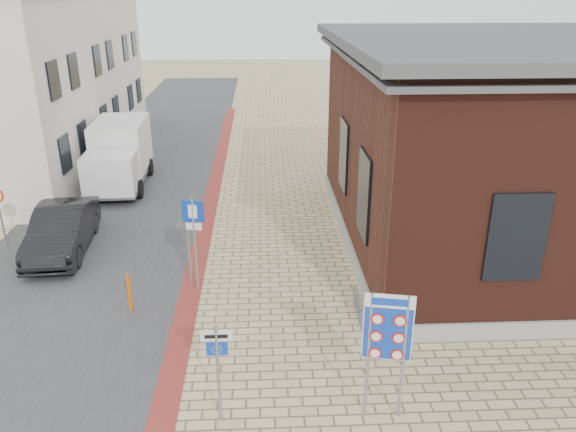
{
  "coord_description": "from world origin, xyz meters",
  "views": [
    {
      "loc": [
        0.13,
        -10.58,
        8.18
      ],
      "look_at": [
        0.84,
        4.02,
        2.2
      ],
      "focal_mm": 35.0,
      "sensor_mm": 36.0,
      "label": 1
    }
  ],
  "objects_px": {
    "parking_sign": "(194,227)",
    "essen_sign": "(218,359)",
    "border_sign": "(388,330)",
    "bollard": "(129,292)",
    "box_truck": "(119,154)",
    "sedan": "(62,230)"
  },
  "relations": [
    {
      "from": "parking_sign",
      "to": "essen_sign",
      "type": "bearing_deg",
      "value": -68.77
    },
    {
      "from": "box_truck",
      "to": "essen_sign",
      "type": "distance_m",
      "value": 15.74
    },
    {
      "from": "essen_sign",
      "to": "bollard",
      "type": "distance_m",
      "value": 5.16
    },
    {
      "from": "parking_sign",
      "to": "bollard",
      "type": "bearing_deg",
      "value": -136.2
    },
    {
      "from": "box_truck",
      "to": "parking_sign",
      "type": "bearing_deg",
      "value": -67.98
    },
    {
      "from": "parking_sign",
      "to": "bollard",
      "type": "relative_size",
      "value": 2.54
    },
    {
      "from": "bollard",
      "to": "parking_sign",
      "type": "bearing_deg",
      "value": 33.05
    },
    {
      "from": "box_truck",
      "to": "sedan",
      "type": "bearing_deg",
      "value": -96.08
    },
    {
      "from": "essen_sign",
      "to": "sedan",
      "type": "bearing_deg",
      "value": 124.92
    },
    {
      "from": "border_sign",
      "to": "parking_sign",
      "type": "distance_m",
      "value": 6.91
    },
    {
      "from": "border_sign",
      "to": "box_truck",
      "type": "bearing_deg",
      "value": 131.18
    },
    {
      "from": "box_truck",
      "to": "border_sign",
      "type": "relative_size",
      "value": 1.9
    },
    {
      "from": "essen_sign",
      "to": "parking_sign",
      "type": "distance_m",
      "value": 5.52
    },
    {
      "from": "essen_sign",
      "to": "parking_sign",
      "type": "bearing_deg",
      "value": 100.64
    },
    {
      "from": "sedan",
      "to": "bollard",
      "type": "bearing_deg",
      "value": -56.87
    },
    {
      "from": "border_sign",
      "to": "bollard",
      "type": "bearing_deg",
      "value": 155.55
    },
    {
      "from": "essen_sign",
      "to": "bollard",
      "type": "bearing_deg",
      "value": 122.28
    },
    {
      "from": "box_truck",
      "to": "parking_sign",
      "type": "distance_m",
      "value": 10.36
    },
    {
      "from": "bollard",
      "to": "border_sign",
      "type": "bearing_deg",
      "value": -35.63
    },
    {
      "from": "box_truck",
      "to": "bollard",
      "type": "distance_m",
      "value": 10.88
    },
    {
      "from": "sedan",
      "to": "border_sign",
      "type": "relative_size",
      "value": 1.63
    },
    {
      "from": "border_sign",
      "to": "bollard",
      "type": "distance_m",
      "value": 7.53
    }
  ]
}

